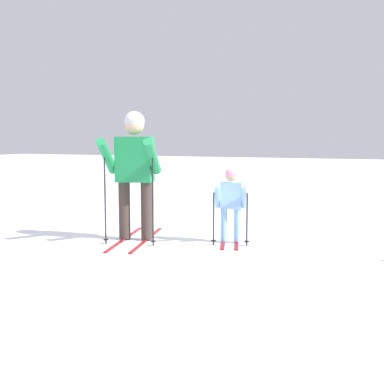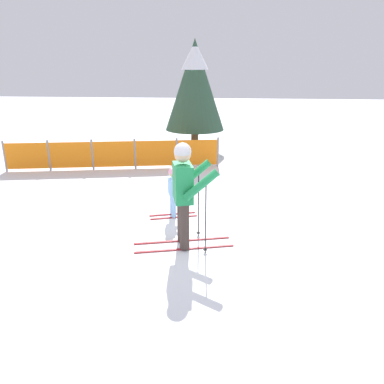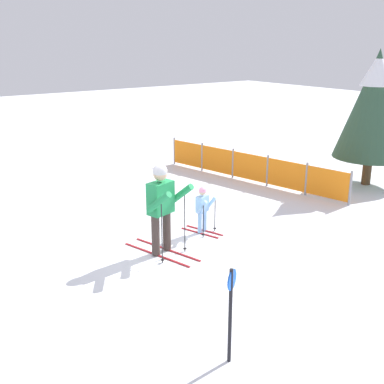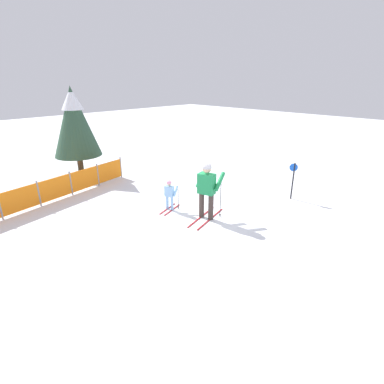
# 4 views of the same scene
# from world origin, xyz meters

# --- Properties ---
(ground_plane) EXTENTS (60.00, 60.00, 0.00)m
(ground_plane) POSITION_xyz_m (0.00, 0.00, 0.00)
(ground_plane) COLOR white
(skier_adult) EXTENTS (1.75, 0.90, 1.81)m
(skier_adult) POSITION_xyz_m (0.11, -0.16, 1.08)
(skier_adult) COLOR maroon
(skier_adult) RESTS_ON ground_plane
(skier_child) EXTENTS (1.00, 0.56, 1.04)m
(skier_child) POSITION_xyz_m (-0.27, 1.13, 0.60)
(skier_child) COLOR maroon
(skier_child) RESTS_ON ground_plane
(safety_fence) EXTENTS (6.23, 1.22, 0.91)m
(safety_fence) POSITION_xyz_m (-2.56, 4.65, 0.46)
(safety_fence) COLOR gray
(safety_fence) RESTS_ON ground_plane
(conifer_far) EXTENTS (2.06, 2.06, 3.82)m
(conifer_far) POSITION_xyz_m (-0.36, 7.22, 2.36)
(conifer_far) COLOR #4C3823
(conifer_far) RESTS_ON ground_plane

